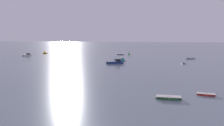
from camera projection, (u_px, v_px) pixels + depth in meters
name	position (u px, v px, depth m)	size (l,w,h in m)	color
rowboat_moored_0	(120.00, 54.00, 118.33)	(4.04, 1.72, 0.62)	navy
rowboat_moored_1	(191.00, 59.00, 95.30)	(4.38, 3.03, 0.66)	white
rowboat_moored_2	(206.00, 95.00, 36.07)	(3.16, 1.39, 0.48)	red
motorboat_moored_0	(121.00, 60.00, 89.09)	(5.24, 3.88, 1.91)	#197084
motorboat_moored_2	(117.00, 62.00, 79.29)	(6.73, 5.38, 2.48)	navy
rowboat_moored_3	(183.00, 63.00, 78.53)	(1.90, 3.33, 0.50)	white
rowboat_moored_4	(169.00, 98.00, 33.98)	(4.19, 1.66, 0.65)	#23602D
motorboat_moored_3	(45.00, 53.00, 127.22)	(4.04, 6.10, 1.98)	gold
motorboat_moored_5	(28.00, 55.00, 111.34)	(2.37, 5.40, 1.99)	white
channel_buoy	(129.00, 54.00, 118.21)	(0.90, 0.90, 2.30)	#198C2D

